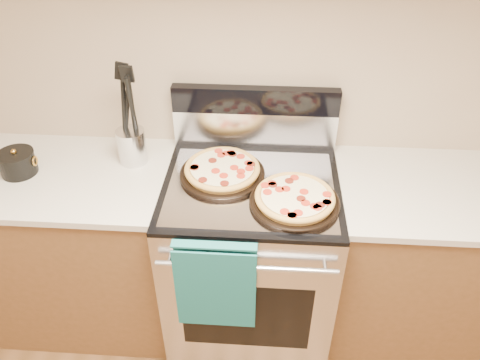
# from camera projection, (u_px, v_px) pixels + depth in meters

# --- Properties ---
(wall_back) EXTENTS (4.00, 0.00, 4.00)m
(wall_back) POSITION_uv_depth(u_px,v_px,m) (257.00, 56.00, 2.03)
(wall_back) COLOR tan
(wall_back) RESTS_ON ground
(range_body) EXTENTS (0.76, 0.68, 0.90)m
(range_body) POSITION_uv_depth(u_px,v_px,m) (250.00, 260.00, 2.29)
(range_body) COLOR #B7B7BC
(range_body) RESTS_ON ground
(oven_window) EXTENTS (0.56, 0.01, 0.40)m
(oven_window) POSITION_uv_depth(u_px,v_px,m) (246.00, 317.00, 2.02)
(oven_window) COLOR black
(oven_window) RESTS_ON range_body
(cooktop) EXTENTS (0.76, 0.68, 0.02)m
(cooktop) POSITION_uv_depth(u_px,v_px,m) (251.00, 185.00, 2.01)
(cooktop) COLOR black
(cooktop) RESTS_ON range_body
(backsplash_lower) EXTENTS (0.76, 0.06, 0.18)m
(backsplash_lower) POSITION_uv_depth(u_px,v_px,m) (255.00, 129.00, 2.20)
(backsplash_lower) COLOR silver
(backsplash_lower) RESTS_ON cooktop
(backsplash_upper) EXTENTS (0.76, 0.06, 0.12)m
(backsplash_upper) POSITION_uv_depth(u_px,v_px,m) (255.00, 100.00, 2.11)
(backsplash_upper) COLOR black
(backsplash_upper) RESTS_ON backsplash_lower
(oven_handle) EXTENTS (0.70, 0.03, 0.03)m
(oven_handle) POSITION_uv_depth(u_px,v_px,m) (246.00, 268.00, 1.78)
(oven_handle) COLOR silver
(oven_handle) RESTS_ON range_body
(dish_towel) EXTENTS (0.32, 0.05, 0.42)m
(dish_towel) POSITION_uv_depth(u_px,v_px,m) (216.00, 284.00, 1.85)
(dish_towel) COLOR #16705C
(dish_towel) RESTS_ON oven_handle
(foil_sheet) EXTENTS (0.70, 0.55, 0.01)m
(foil_sheet) POSITION_uv_depth(u_px,v_px,m) (251.00, 187.00, 1.98)
(foil_sheet) COLOR gray
(foil_sheet) RESTS_ON cooktop
(cabinet_left) EXTENTS (1.00, 0.62, 0.88)m
(cabinet_left) POSITION_uv_depth(u_px,v_px,m) (77.00, 248.00, 2.37)
(cabinet_left) COLOR brown
(cabinet_left) RESTS_ON ground
(countertop_left) EXTENTS (1.02, 0.64, 0.03)m
(countertop_left) POSITION_uv_depth(u_px,v_px,m) (56.00, 176.00, 2.09)
(countertop_left) COLOR #B7B1A4
(countertop_left) RESTS_ON cabinet_left
(cabinet_right) EXTENTS (1.00, 0.62, 0.88)m
(cabinet_right) POSITION_uv_depth(u_px,v_px,m) (431.00, 266.00, 2.27)
(cabinet_right) COLOR brown
(cabinet_right) RESTS_ON ground
(countertop_right) EXTENTS (1.02, 0.64, 0.03)m
(countertop_right) POSITION_uv_depth(u_px,v_px,m) (457.00, 192.00, 2.00)
(countertop_right) COLOR #B7B1A4
(countertop_right) RESTS_ON cabinet_right
(pepperoni_pizza_back) EXTENTS (0.44, 0.44, 0.05)m
(pepperoni_pizza_back) POSITION_uv_depth(u_px,v_px,m) (222.00, 171.00, 2.03)
(pepperoni_pizza_back) COLOR #B17F36
(pepperoni_pizza_back) RESTS_ON foil_sheet
(pepperoni_pizza_front) EXTENTS (0.45, 0.45, 0.05)m
(pepperoni_pizza_front) POSITION_uv_depth(u_px,v_px,m) (295.00, 199.00, 1.88)
(pepperoni_pizza_front) COLOR #B17F36
(pepperoni_pizza_front) RESTS_ON foil_sheet
(utensil_crock) EXTENTS (0.14, 0.14, 0.16)m
(utensil_crock) POSITION_uv_depth(u_px,v_px,m) (132.00, 146.00, 2.12)
(utensil_crock) COLOR silver
(utensil_crock) RESTS_ON countertop_left
(saucepan) EXTENTS (0.16, 0.16, 0.10)m
(saucepan) POSITION_uv_depth(u_px,v_px,m) (18.00, 164.00, 2.06)
(saucepan) COLOR black
(saucepan) RESTS_ON countertop_left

